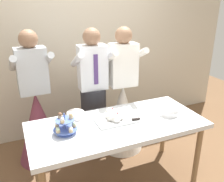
{
  "coord_description": "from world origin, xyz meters",
  "views": [
    {
      "loc": [
        -0.92,
        -1.99,
        1.98
      ],
      "look_at": [
        0.0,
        0.15,
        1.07
      ],
      "focal_mm": 38.85,
      "sensor_mm": 36.0,
      "label": 1
    }
  ],
  "objects_px": {
    "cupcake_stand": "(65,126)",
    "round_cake": "(76,116)",
    "person_guest": "(38,118)",
    "dessert_table": "(118,129)",
    "person_bride": "(122,109)",
    "person_groom": "(94,101)",
    "plate_stack": "(169,111)",
    "main_cake_tray": "(115,116)"
  },
  "relations": [
    {
      "from": "person_groom",
      "to": "person_bride",
      "type": "bearing_deg",
      "value": -6.63
    },
    {
      "from": "plate_stack",
      "to": "person_bride",
      "type": "distance_m",
      "value": 0.76
    },
    {
      "from": "person_groom",
      "to": "person_bride",
      "type": "height_order",
      "value": "same"
    },
    {
      "from": "person_guest",
      "to": "round_cake",
      "type": "bearing_deg",
      "value": -58.59
    },
    {
      "from": "plate_stack",
      "to": "dessert_table",
      "type": "bearing_deg",
      "value": 176.18
    },
    {
      "from": "plate_stack",
      "to": "person_bride",
      "type": "relative_size",
      "value": 0.13
    },
    {
      "from": "dessert_table",
      "to": "person_bride",
      "type": "height_order",
      "value": "person_bride"
    },
    {
      "from": "dessert_table",
      "to": "person_groom",
      "type": "height_order",
      "value": "person_groom"
    },
    {
      "from": "plate_stack",
      "to": "person_guest",
      "type": "distance_m",
      "value": 1.59
    },
    {
      "from": "round_cake",
      "to": "person_guest",
      "type": "height_order",
      "value": "person_guest"
    },
    {
      "from": "plate_stack",
      "to": "cupcake_stand",
      "type": "bearing_deg",
      "value": 176.99
    },
    {
      "from": "plate_stack",
      "to": "round_cake",
      "type": "xyz_separation_m",
      "value": [
        -0.97,
        0.31,
        -0.01
      ]
    },
    {
      "from": "round_cake",
      "to": "cupcake_stand",
      "type": "bearing_deg",
      "value": -124.23
    },
    {
      "from": "round_cake",
      "to": "person_groom",
      "type": "distance_m",
      "value": 0.55
    },
    {
      "from": "cupcake_stand",
      "to": "main_cake_tray",
      "type": "xyz_separation_m",
      "value": [
        0.54,
        0.06,
        -0.04
      ]
    },
    {
      "from": "dessert_table",
      "to": "round_cake",
      "type": "bearing_deg",
      "value": 144.0
    },
    {
      "from": "cupcake_stand",
      "to": "person_groom",
      "type": "distance_m",
      "value": 0.85
    },
    {
      "from": "main_cake_tray",
      "to": "person_guest",
      "type": "height_order",
      "value": "person_guest"
    },
    {
      "from": "main_cake_tray",
      "to": "round_cake",
      "type": "distance_m",
      "value": 0.42
    },
    {
      "from": "main_cake_tray",
      "to": "plate_stack",
      "type": "distance_m",
      "value": 0.61
    },
    {
      "from": "main_cake_tray",
      "to": "person_groom",
      "type": "bearing_deg",
      "value": 92.01
    },
    {
      "from": "cupcake_stand",
      "to": "round_cake",
      "type": "bearing_deg",
      "value": 55.77
    },
    {
      "from": "plate_stack",
      "to": "person_groom",
      "type": "distance_m",
      "value": 0.97
    },
    {
      "from": "dessert_table",
      "to": "cupcake_stand",
      "type": "distance_m",
      "value": 0.56
    },
    {
      "from": "cupcake_stand",
      "to": "round_cake",
      "type": "relative_size",
      "value": 0.96
    },
    {
      "from": "dessert_table",
      "to": "round_cake",
      "type": "relative_size",
      "value": 7.5
    },
    {
      "from": "dessert_table",
      "to": "person_groom",
      "type": "bearing_deg",
      "value": 91.71
    },
    {
      "from": "person_bride",
      "to": "person_guest",
      "type": "relative_size",
      "value": 1.0
    },
    {
      "from": "main_cake_tray",
      "to": "plate_stack",
      "type": "relative_size",
      "value": 2.07
    },
    {
      "from": "round_cake",
      "to": "person_groom",
      "type": "relative_size",
      "value": 0.14
    },
    {
      "from": "cupcake_stand",
      "to": "main_cake_tray",
      "type": "bearing_deg",
      "value": 5.9
    },
    {
      "from": "round_cake",
      "to": "main_cake_tray",
      "type": "bearing_deg",
      "value": -27.48
    },
    {
      "from": "main_cake_tray",
      "to": "person_bride",
      "type": "bearing_deg",
      "value": 57.41
    },
    {
      "from": "person_guest",
      "to": "person_groom",
      "type": "bearing_deg",
      "value": -10.78
    },
    {
      "from": "main_cake_tray",
      "to": "person_bride",
      "type": "relative_size",
      "value": 0.26
    },
    {
      "from": "main_cake_tray",
      "to": "round_cake",
      "type": "height_order",
      "value": "main_cake_tray"
    },
    {
      "from": "main_cake_tray",
      "to": "round_cake",
      "type": "bearing_deg",
      "value": 152.52
    },
    {
      "from": "person_bride",
      "to": "cupcake_stand",
      "type": "bearing_deg",
      "value": -145.14
    },
    {
      "from": "person_bride",
      "to": "person_guest",
      "type": "xyz_separation_m",
      "value": [
        -1.07,
        0.18,
        0.0
      ]
    },
    {
      "from": "dessert_table",
      "to": "person_guest",
      "type": "relative_size",
      "value": 1.08
    },
    {
      "from": "dessert_table",
      "to": "main_cake_tray",
      "type": "bearing_deg",
      "value": 89.15
    },
    {
      "from": "dessert_table",
      "to": "cupcake_stand",
      "type": "relative_size",
      "value": 7.83
    }
  ]
}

